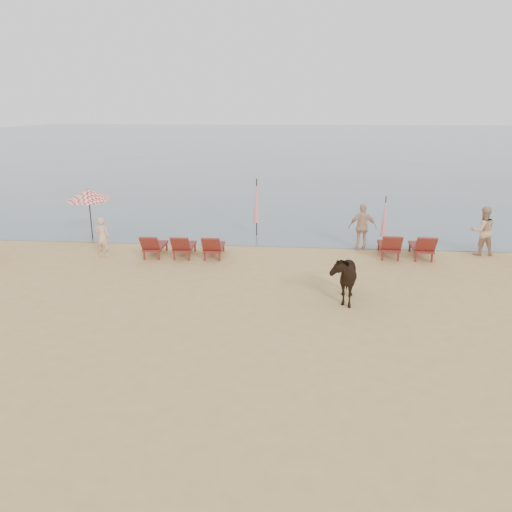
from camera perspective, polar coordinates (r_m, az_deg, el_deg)
The scene contains 11 objects.
ground at distance 12.02m, azimuth -2.19°, elevation -11.98°, with size 120.00×120.00×0.00m, color tan.
sea at distance 90.64m, azimuth 4.38°, elevation 13.12°, with size 160.00×140.00×0.06m, color #51606B.
lounger_cluster_left at distance 19.91m, azimuth -8.29°, elevation 1.15°, with size 3.14×1.91×0.68m.
lounger_cluster_right at distance 20.46m, azimuth 16.76°, elevation 1.11°, with size 2.08×2.00×0.72m.
umbrella_open_left_b at distance 23.16m, azimuth -18.61°, elevation 6.69°, with size 1.87×1.90×2.38m.
umbrella_closed_left at distance 22.78m, azimuth 0.07°, elevation 6.29°, with size 0.32×0.32×2.64m.
umbrella_closed_right at distance 21.39m, azimuth 14.49°, elevation 4.37°, with size 0.27×0.27×2.23m.
cow at distance 15.49m, azimuth 9.86°, elevation -2.30°, with size 0.84×1.85×1.57m, color black.
beachgoer_left at distance 20.61m, azimuth -17.14°, elevation 2.08°, with size 0.59×0.39×1.61m, color #DFA68B.
beachgoer_right_a at distance 21.89m, azimuth 24.49°, elevation 2.63°, with size 0.96×0.75×1.98m, color tan.
beachgoer_right_b at distance 21.07m, azimuth 12.07°, elevation 3.24°, with size 1.14×0.48×1.95m, color tan.
Camera 1 is at (1.39, -10.44, 5.79)m, focal length 35.00 mm.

